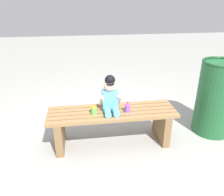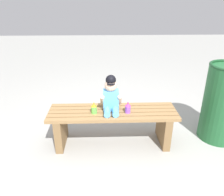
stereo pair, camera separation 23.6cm
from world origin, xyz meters
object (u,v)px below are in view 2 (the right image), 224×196
Objects in this scene: sippy_cup_left at (94,108)px; sippy_cup_right at (128,108)px; child_figure at (111,96)px; park_bench at (113,122)px; trash_bin at (224,103)px.

sippy_cup_left is 1.00× the size of sippy_cup_right.
child_figure is 0.23m from sippy_cup_left.
sippy_cup_right reaches higher than park_bench.
child_figure is 0.23m from sippy_cup_right.
trash_bin is (1.30, 0.05, -0.13)m from child_figure.
sippy_cup_left is 0.14× the size of trash_bin.
trash_bin reaches higher than child_figure.
park_bench is 3.51× the size of child_figure.
trash_bin is at bearing 2.41° from child_figure.
child_figure is at bearing 131.36° from park_bench.
child_figure is at bearing 159.86° from sippy_cup_right.
sippy_cup_left is at bearing -175.34° from trash_bin.
park_bench is at bearing 164.49° from sippy_cup_right.
park_bench is at bearing 12.46° from sippy_cup_left.
trash_bin is at bearing 3.40° from park_bench.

